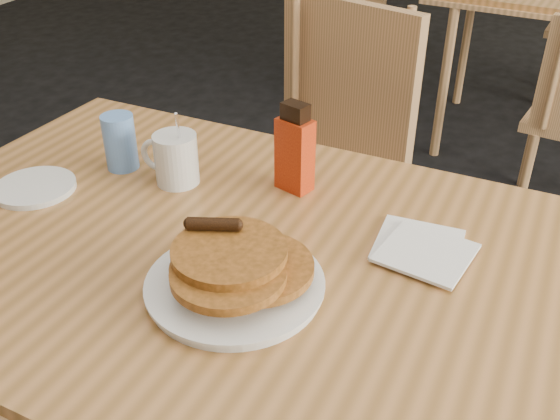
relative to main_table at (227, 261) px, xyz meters
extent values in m
cube|color=#A76D3B|center=(0.00, 0.00, 0.02)|extent=(1.37, 0.97, 0.04)
cube|color=tan|center=(0.00, 0.00, 0.00)|extent=(1.42, 1.01, 0.02)
cylinder|color=tan|center=(0.58, 0.36, -0.36)|extent=(0.04, 0.04, 0.71)
cylinder|color=tan|center=(0.10, 2.00, -0.36)|extent=(0.04, 0.04, 0.71)
cube|color=tan|center=(-0.03, 0.63, -0.23)|extent=(0.57, 0.57, 0.04)
cube|color=tan|center=(-0.03, 0.83, 0.03)|extent=(0.43, 0.19, 0.49)
cylinder|color=tan|center=(-0.21, 0.45, -0.48)|extent=(0.04, 0.04, 0.46)
cylinder|color=tan|center=(0.15, 0.81, -0.48)|extent=(0.04, 0.04, 0.46)
cylinder|color=tan|center=(0.54, 2.86, -0.52)|extent=(0.04, 0.04, 0.38)
cylinder|color=tan|center=(0.52, 1.55, -0.52)|extent=(0.04, 0.04, 0.38)
cube|color=tan|center=(-0.57, 2.69, -0.30)|extent=(0.50, 0.50, 0.04)
cylinder|color=tan|center=(-0.73, 2.53, -0.51)|extent=(0.04, 0.04, 0.40)
cylinder|color=tan|center=(-0.41, 2.84, -0.51)|extent=(0.04, 0.04, 0.40)
cylinder|color=silver|center=(0.07, -0.11, 0.05)|extent=(0.28, 0.28, 0.02)
cylinder|color=silver|center=(0.07, -0.11, 0.06)|extent=(0.29, 0.29, 0.01)
cylinder|color=#A15921|center=(0.05, -0.09, 0.06)|extent=(0.18, 0.18, 0.01)
cylinder|color=#A15921|center=(0.10, -0.09, 0.08)|extent=(0.18, 0.18, 0.01)
cylinder|color=#A15921|center=(0.08, -0.14, 0.09)|extent=(0.18, 0.18, 0.01)
cylinder|color=#A15921|center=(0.06, -0.10, 0.11)|extent=(0.18, 0.18, 0.01)
cylinder|color=black|center=(0.02, -0.07, 0.13)|extent=(0.09, 0.05, 0.02)
cylinder|color=silver|center=(-0.19, 0.16, 0.09)|extent=(0.09, 0.09, 0.11)
torus|color=silver|center=(-0.24, 0.16, 0.09)|extent=(0.07, 0.01, 0.07)
cylinder|color=black|center=(-0.19, 0.16, 0.14)|extent=(0.08, 0.08, 0.01)
cylinder|color=silver|center=(-0.18, 0.16, 0.13)|extent=(0.03, 0.05, 0.15)
cube|color=maroon|center=(0.04, 0.23, 0.11)|extent=(0.08, 0.06, 0.15)
cube|color=black|center=(0.04, 0.23, 0.21)|extent=(0.06, 0.05, 0.03)
cube|color=silver|center=(0.32, 0.12, 0.04)|extent=(0.15, 0.15, 0.01)
cube|color=silver|center=(0.34, 0.09, 0.05)|extent=(0.17, 0.17, 0.01)
cylinder|color=#5C8CD7|center=(-0.33, 0.17, 0.10)|extent=(0.08, 0.08, 0.12)
cylinder|color=silver|center=(-0.44, 0.02, 0.05)|extent=(0.21, 0.21, 0.01)
camera|label=1|loc=(0.43, -0.80, 0.68)|focal=40.00mm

